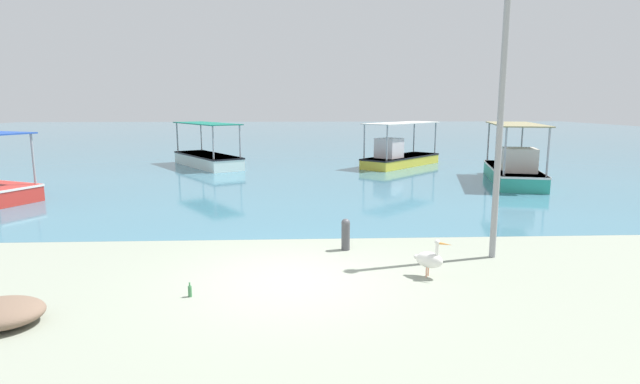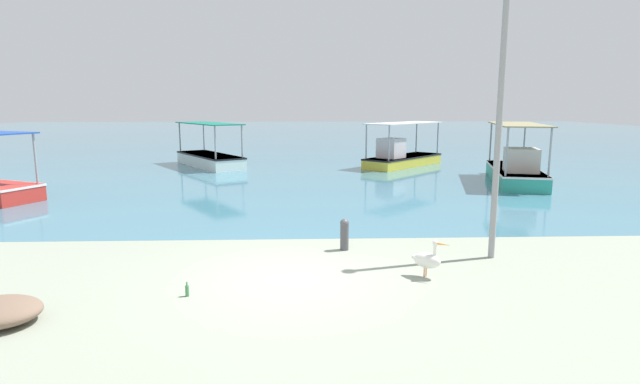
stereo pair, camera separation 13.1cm
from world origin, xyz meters
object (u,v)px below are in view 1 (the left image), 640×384
object	(u,v)px
fishing_boat_far_left	(514,169)
mooring_bollard	(346,233)
fishing_boat_outer	(207,157)
pelican	(429,259)
glass_bottle	(190,291)
fishing_boat_near_left	(399,156)
net_pile	(0,313)
lamp_post	(501,109)

from	to	relation	value
fishing_boat_far_left	mooring_bollard	distance (m)	13.02
fishing_boat_outer	mooring_bollard	world-z (taller)	fishing_boat_outer
pelican	glass_bottle	world-z (taller)	pelican
pelican	fishing_boat_outer	bearing A→B (deg)	112.35
fishing_boat_near_left	glass_bottle	bearing A→B (deg)	-111.99
glass_bottle	fishing_boat_near_left	bearing A→B (deg)	68.01
fishing_boat_far_left	net_pile	size ratio (longest dim) A/B	4.73
pelican	mooring_bollard	xyz separation A→B (m)	(-1.49, 1.98, 0.03)
fishing_boat_outer	fishing_boat_near_left	bearing A→B (deg)	-2.07
mooring_bollard	glass_bottle	world-z (taller)	mooring_bollard
fishing_boat_near_left	lamp_post	world-z (taller)	lamp_post
fishing_boat_far_left	net_pile	xyz separation A→B (m)	(-14.23, -13.79, -0.42)
fishing_boat_near_left	fishing_boat_far_left	bearing A→B (deg)	-58.52
fishing_boat_outer	glass_bottle	bearing A→B (deg)	-81.05
fishing_boat_near_left	pelican	size ratio (longest dim) A/B	6.68
fishing_boat_outer	fishing_boat_far_left	distance (m)	16.00
fishing_boat_near_left	glass_bottle	xyz separation A→B (m)	(-7.67, -19.00, -0.48)
fishing_boat_near_left	lamp_post	size ratio (longest dim) A/B	0.90
fishing_boat_near_left	fishing_boat_far_left	world-z (taller)	fishing_boat_far_left
fishing_boat_outer	fishing_boat_far_left	world-z (taller)	fishing_boat_far_left
lamp_post	pelican	bearing A→B (deg)	-144.81
fishing_boat_far_left	glass_bottle	distance (m)	17.17
fishing_boat_near_left	mooring_bollard	world-z (taller)	fishing_boat_near_left
mooring_bollard	glass_bottle	distance (m)	4.19
pelican	glass_bottle	xyz separation A→B (m)	(-4.58, -0.83, -0.27)
fishing_boat_near_left	net_pile	world-z (taller)	fishing_boat_near_left
pelican	fishing_boat_far_left	bearing A→B (deg)	59.85
fishing_boat_outer	net_pile	size ratio (longest dim) A/B	4.43
lamp_post	net_pile	world-z (taller)	lamp_post
fishing_boat_far_left	mooring_bollard	world-z (taller)	fishing_boat_far_left
net_pile	glass_bottle	size ratio (longest dim) A/B	4.93
fishing_boat_outer	net_pile	bearing A→B (deg)	-89.08
fishing_boat_outer	pelican	size ratio (longest dim) A/B	7.38
fishing_boat_near_left	glass_bottle	world-z (taller)	fishing_boat_near_left
fishing_boat_outer	net_pile	world-z (taller)	fishing_boat_outer
fishing_boat_near_left	fishing_boat_far_left	xyz separation A→B (m)	(3.83, -6.25, 0.02)
fishing_boat_outer	net_pile	distance (m)	20.44
lamp_post	glass_bottle	world-z (taller)	lamp_post
pelican	glass_bottle	bearing A→B (deg)	-169.74
glass_bottle	pelican	bearing A→B (deg)	10.26
pelican	lamp_post	size ratio (longest dim) A/B	0.13
fishing_boat_near_left	pelican	bearing A→B (deg)	-99.66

